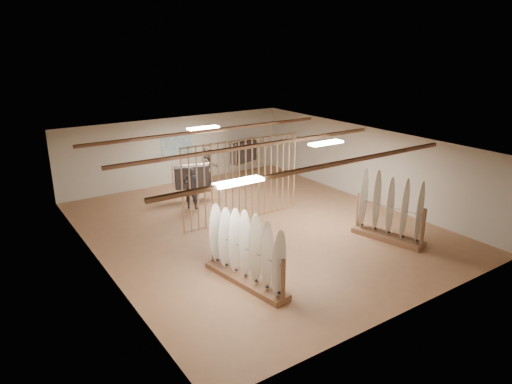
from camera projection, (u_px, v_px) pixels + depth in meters
floor at (256, 227)px, 15.01m from camera, size 12.00×12.00×0.00m
ceiling at (256, 143)px, 14.12m from camera, size 12.00×12.00×0.00m
wall_back at (177, 150)px, 19.28m from camera, size 12.00×0.00×12.00m
wall_front at (411, 256)px, 9.85m from camera, size 12.00×0.00×12.00m
wall_left at (98, 219)px, 11.91m from camera, size 0.00×12.00×12.00m
wall_right at (366, 164)px, 17.22m from camera, size 0.00×12.00×12.00m
ceiling_slats at (256, 146)px, 14.15m from camera, size 9.50×6.12×0.10m
light_panels at (256, 145)px, 14.14m from camera, size 1.20×0.35×0.06m
bamboo_partition at (243, 180)px, 15.20m from camera, size 4.45×0.05×2.78m
poster at (177, 146)px, 19.21m from camera, size 1.40×0.03×0.90m
rack_left at (245, 260)px, 11.33m from camera, size 0.93×2.76×1.89m
rack_right at (389, 218)px, 13.83m from camera, size 1.10×2.29×2.11m
clothing_rack_a at (192, 177)px, 17.09m from camera, size 1.35×0.63×1.48m
clothing_rack_b at (243, 152)px, 20.49m from camera, size 1.45×0.78×1.62m
shopper_a at (191, 185)px, 16.33m from camera, size 0.78×0.76×1.78m
shopper_b at (209, 165)px, 18.39m from camera, size 1.01×0.80×2.07m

